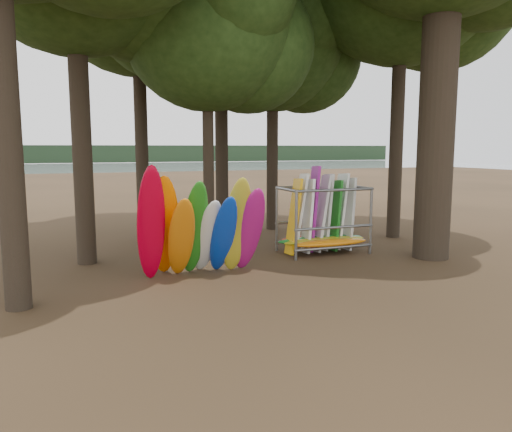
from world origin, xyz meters
name	(u,v)px	position (x,y,z in m)	size (l,w,h in m)	color
ground	(289,271)	(0.00, 0.00, 0.00)	(120.00, 120.00, 0.00)	#47331E
lake	(109,173)	(0.00, 60.00, 0.00)	(160.00, 160.00, 0.00)	gray
far_shore	(91,154)	(0.00, 110.00, 2.00)	(160.00, 4.00, 4.00)	black
oak_3	(273,38)	(2.39, 6.97, 7.88)	(6.85, 6.85, 10.88)	black
oak_5	(207,24)	(-1.33, 3.59, 7.38)	(6.41, 6.41, 10.18)	black
kayak_row	(199,231)	(-2.55, 0.19, 1.28)	(3.52, 2.20, 3.21)	#BA001D
storage_rack	(323,222)	(2.10, 1.93, 1.03)	(3.11, 1.56, 2.88)	slate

